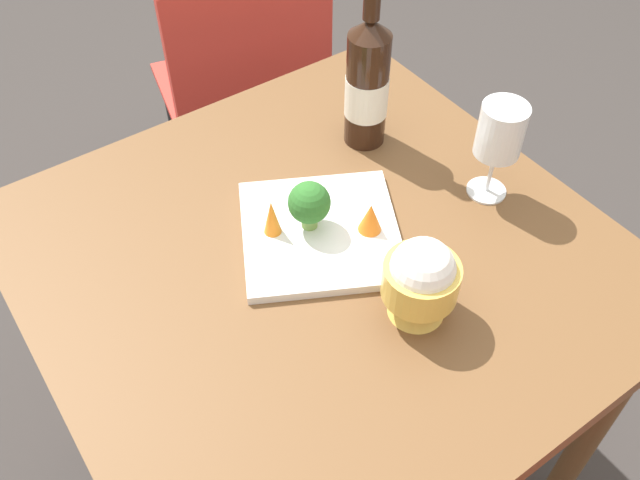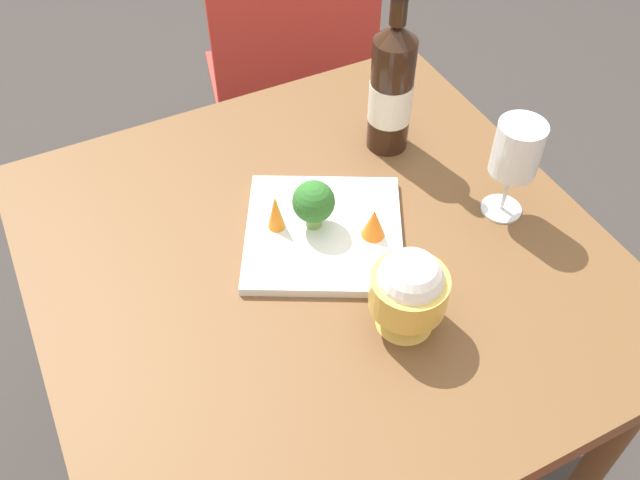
{
  "view_description": "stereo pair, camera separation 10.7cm",
  "coord_description": "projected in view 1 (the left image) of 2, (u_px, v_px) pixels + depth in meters",
  "views": [
    {
      "loc": [
        -0.41,
        -0.59,
        1.58
      ],
      "look_at": [
        0.0,
        0.0,
        0.78
      ],
      "focal_mm": 38.73,
      "sensor_mm": 36.0,
      "label": 1
    },
    {
      "loc": [
        -0.32,
        -0.64,
        1.58
      ],
      "look_at": [
        0.0,
        0.0,
        0.78
      ],
      "focal_mm": 38.73,
      "sensor_mm": 36.0,
      "label": 2
    }
  ],
  "objects": [
    {
      "name": "ground_plane",
      "position": [
        320.0,
        459.0,
        1.66
      ],
      "size": [
        8.0,
        8.0,
        0.0
      ],
      "primitive_type": "plane",
      "color": "#383330"
    },
    {
      "name": "carrot_garnish_left",
      "position": [
        272.0,
        217.0,
        1.08
      ],
      "size": [
        0.03,
        0.03,
        0.07
      ],
      "color": "orange",
      "rests_on": "serving_plate"
    },
    {
      "name": "serving_plate",
      "position": [
        320.0,
        233.0,
        1.11
      ],
      "size": [
        0.34,
        0.34,
        0.02
      ],
      "rotation": [
        0.0,
        0.0,
        -0.48
      ],
      "color": "white",
      "rests_on": "dining_table"
    },
    {
      "name": "wine_bottle",
      "position": [
        367.0,
        83.0,
        1.19
      ],
      "size": [
        0.08,
        0.08,
        0.32
      ],
      "color": "black",
      "rests_on": "dining_table"
    },
    {
      "name": "wine_glass",
      "position": [
        500.0,
        133.0,
        1.09
      ],
      "size": [
        0.08,
        0.08,
        0.18
      ],
      "color": "white",
      "rests_on": "dining_table"
    },
    {
      "name": "carrot_garnish_right",
      "position": [
        370.0,
        217.0,
        1.09
      ],
      "size": [
        0.04,
        0.04,
        0.05
      ],
      "color": "orange",
      "rests_on": "serving_plate"
    },
    {
      "name": "chair_by_wall",
      "position": [
        246.0,
        83.0,
        1.78
      ],
      "size": [
        0.48,
        0.48,
        0.85
      ],
      "rotation": [
        0.0,
        0.0,
        -0.24
      ],
      "color": "red",
      "rests_on": "ground_plane"
    },
    {
      "name": "dining_table",
      "position": [
        320.0,
        288.0,
        1.16
      ],
      "size": [
        0.88,
        0.88,
        0.75
      ],
      "color": "brown",
      "rests_on": "ground_plane"
    },
    {
      "name": "rice_bowl",
      "position": [
        421.0,
        280.0,
        0.96
      ],
      "size": [
        0.11,
        0.11,
        0.14
      ],
      "color": "gold",
      "rests_on": "dining_table"
    },
    {
      "name": "broccoli_floret",
      "position": [
        309.0,
        204.0,
        1.08
      ],
      "size": [
        0.07,
        0.07,
        0.09
      ],
      "color": "#729E4C",
      "rests_on": "serving_plate"
    }
  ]
}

